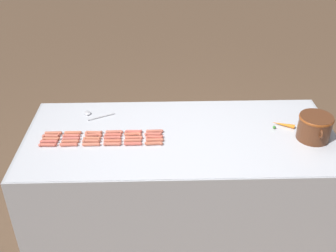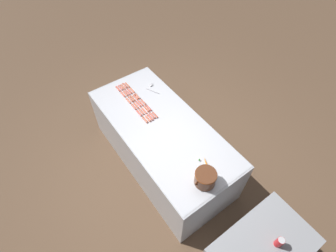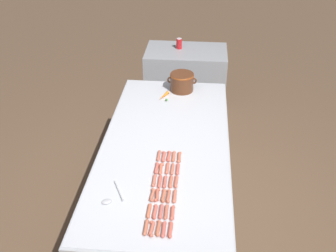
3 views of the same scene
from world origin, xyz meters
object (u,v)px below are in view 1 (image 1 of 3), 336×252
hot_dog_13 (71,139)px  hot_dog_25 (69,145)px  hot_dog_7 (71,136)px  hot_dog_23 (155,140)px  hot_dog_4 (134,132)px  hot_dog_12 (51,139)px  hot_dog_0 (53,133)px  hot_dog_15 (112,138)px  hot_dog_17 (155,137)px  hot_dog_8 (94,135)px  hot_dog_28 (133,144)px  hot_dog_19 (70,141)px  bean_pot (315,126)px  hot_dog_20 (91,141)px  hot_dog_10 (133,134)px  hot_dog_18 (49,142)px  hot_dog_26 (91,144)px  hot_dog_29 (154,143)px  hot_dog_16 (134,138)px  hot_dog_24 (48,145)px  hot_dog_2 (94,133)px  hot_dog_21 (113,141)px  serving_spoon (92,114)px  hot_dog_1 (73,133)px  hot_dog_27 (113,144)px  carrot (283,125)px  hot_dog_9 (113,135)px  hot_dog_14 (92,138)px  hot_dog_6 (51,136)px  hot_dog_5 (155,131)px  hot_dog_22 (133,141)px  hot_dog_11 (153,134)px  hot_dog_3 (114,132)px

hot_dog_13 → hot_dog_25: bearing=-3.3°
hot_dog_7 → hot_dog_23: bearing=83.1°
hot_dog_4 → hot_dog_12: same height
hot_dog_23 → hot_dog_0: bearing=-98.6°
hot_dog_15 → hot_dog_17: same height
hot_dog_8 → hot_dog_28: bearing=67.7°
hot_dog_19 → bean_pot: bearing=90.3°
hot_dog_20 → hot_dog_23: 0.45m
hot_dog_17 → bean_pot: 1.15m
hot_dog_10 → hot_dog_18: 0.60m
hot_dog_4 → hot_dog_10: (0.04, -0.00, 0.00)m
hot_dog_26 → hot_dog_29: 0.44m
hot_dog_16 → hot_dog_29: (0.08, 0.14, 0.00)m
hot_dog_8 → hot_dog_24: 0.33m
hot_dog_29 → hot_dog_2: bearing=-109.2°
hot_dog_12 → hot_dog_21: 0.45m
hot_dog_7 → hot_dog_13: (0.04, 0.01, 0.00)m
hot_dog_0 → serving_spoon: size_ratio=0.51×
hot_dog_1 → hot_dog_27: size_ratio=1.00×
hot_dog_18 → carrot: size_ratio=0.76×
hot_dog_0 → serving_spoon: bearing=138.2°
hot_dog_15 → hot_dog_27: (0.08, 0.01, 0.00)m
hot_dog_0 → hot_dog_10: (0.04, 0.59, 0.00)m
hot_dog_21 → hot_dog_25: bearing=-83.0°
hot_dog_7 → hot_dog_13: same height
hot_dog_25 → hot_dog_1: bearing=178.6°
hot_dog_9 → hot_dog_29: size_ratio=1.00×
hot_dog_2 → hot_dog_18: (0.11, -0.30, 0.00)m
hot_dog_14 → hot_dog_21: same height
serving_spoon → hot_dog_10: bearing=47.5°
hot_dog_4 → hot_dog_15: (0.08, -0.15, 0.00)m
hot_dog_4 → hot_dog_6: same height
hot_dog_8 → hot_dog_24: same height
hot_dog_4 → hot_dog_20: bearing=-68.5°
hot_dog_7 → hot_dog_10: same height
hot_dog_24 → hot_dog_5: bearing=101.7°
hot_dog_10 → hot_dog_29: bearing=51.7°
hot_dog_0 → hot_dog_9: same height
hot_dog_1 → hot_dog_25: 0.15m
hot_dog_0 → hot_dog_22: size_ratio=1.00×
hot_dog_11 → hot_dog_22: bearing=-61.2°
hot_dog_2 → hot_dog_23: (0.11, 0.45, 0.00)m
hot_dog_16 → hot_dog_21: 0.15m
hot_dog_23 → hot_dog_26: same height
hot_dog_2 → serving_spoon: 0.28m
hot_dog_3 → carrot: 1.27m
hot_dog_28 → hot_dog_22: bearing=-175.2°
hot_dog_20 → hot_dog_25: same height
hot_dog_9 → hot_dog_18: 0.46m
hot_dog_3 → hot_dog_28: same height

